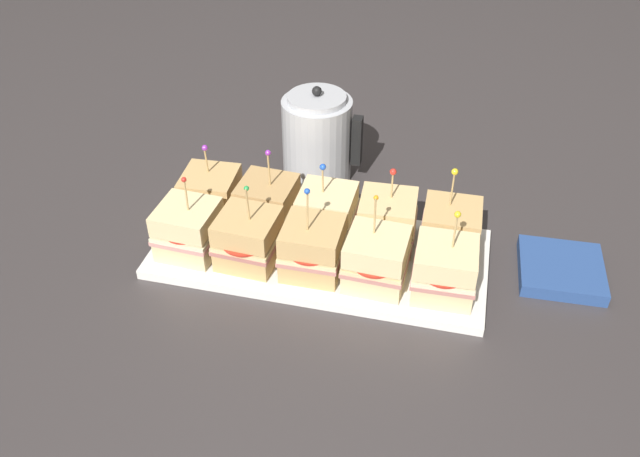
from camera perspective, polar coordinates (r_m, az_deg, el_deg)
The scene contains 14 objects.
ground_plane at distance 1.25m, azimuth 0.00°, elevation -2.46°, with size 6.00×6.00×0.00m, color #383333.
serving_platter at distance 1.24m, azimuth 0.00°, elevation -2.14°, with size 0.60×0.26×0.02m.
sandwich_front_far_left at distance 1.23m, azimuth -11.02°, elevation -0.10°, with size 0.11×0.11×0.16m.
sandwich_front_left at distance 1.19m, azimuth -6.07°, elevation -0.89°, with size 0.11×0.11×0.16m.
sandwich_front_center at distance 1.16m, azimuth -0.54°, elevation -1.70°, with size 0.11×0.11×0.18m.
sandwich_front_right at distance 1.15m, azimuth 4.77°, elevation -2.65°, with size 0.11×0.11×0.17m.
sandwich_front_far_right at distance 1.14m, azimuth 10.45°, elevation -3.46°, with size 0.11×0.11×0.17m.
sandwich_back_far_left at distance 1.31m, azimuth -9.17°, elevation 2.83°, with size 0.11×0.11×0.15m.
sandwich_back_left at distance 1.28m, azimuth -4.44°, elevation 2.14°, with size 0.11×0.11×0.17m.
sandwich_back_center at distance 1.25m, azimuth 0.66°, elevation 1.34°, with size 0.11×0.11×0.15m.
sandwich_back_right at distance 1.23m, azimuth 5.67°, elevation 0.65°, with size 0.11×0.11×0.16m.
sandwich_back_far_right at distance 1.23m, azimuth 10.94°, elevation -0.04°, with size 0.11×0.11×0.17m.
kettle_steel at distance 1.42m, azimuth -0.21°, elevation 7.64°, with size 0.17×0.14×0.21m.
napkin_stack at distance 1.28m, azimuth 19.63°, elevation -3.26°, with size 0.15×0.15×0.02m.
Camera 1 is at (0.22, -0.92, 0.81)m, focal length 38.00 mm.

